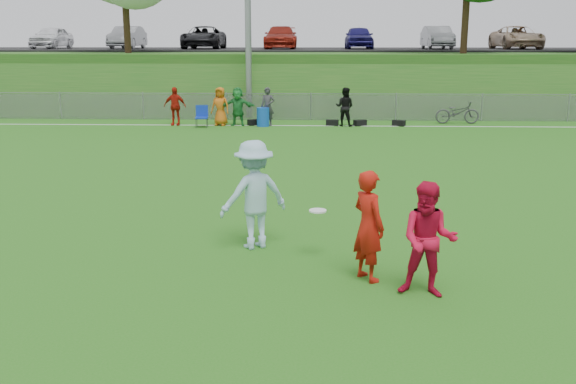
{
  "coord_description": "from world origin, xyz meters",
  "views": [
    {
      "loc": [
        0.1,
        -10.39,
        3.83
      ],
      "look_at": [
        -0.33,
        0.5,
        1.19
      ],
      "focal_mm": 40.0,
      "sensor_mm": 36.0,
      "label": 1
    }
  ],
  "objects_px": {
    "frisbee": "(318,211)",
    "recycling_bin": "(263,117)",
    "bicycle": "(457,112)",
    "player_red_center": "(429,240)",
    "player_red_left": "(368,226)",
    "player_blue": "(254,195)"
  },
  "relations": [
    {
      "from": "player_red_left",
      "to": "bicycle",
      "type": "relative_size",
      "value": 0.92
    },
    {
      "from": "player_red_center",
      "to": "player_red_left",
      "type": "bearing_deg",
      "value": 156.25
    },
    {
      "from": "player_red_left",
      "to": "frisbee",
      "type": "bearing_deg",
      "value": 3.71
    },
    {
      "from": "frisbee",
      "to": "recycling_bin",
      "type": "bearing_deg",
      "value": 97.56
    },
    {
      "from": "recycling_bin",
      "to": "bicycle",
      "type": "distance_m",
      "value": 8.84
    },
    {
      "from": "bicycle",
      "to": "player_red_left",
      "type": "bearing_deg",
      "value": 163.59
    },
    {
      "from": "player_red_left",
      "to": "bicycle",
      "type": "height_order",
      "value": "player_red_left"
    },
    {
      "from": "player_red_left",
      "to": "player_blue",
      "type": "relative_size",
      "value": 0.9
    },
    {
      "from": "frisbee",
      "to": "bicycle",
      "type": "height_order",
      "value": "bicycle"
    },
    {
      "from": "player_blue",
      "to": "bicycle",
      "type": "bearing_deg",
      "value": -142.08
    },
    {
      "from": "player_red_left",
      "to": "recycling_bin",
      "type": "relative_size",
      "value": 2.2
    },
    {
      "from": "recycling_bin",
      "to": "player_red_center",
      "type": "bearing_deg",
      "value": -78.27
    },
    {
      "from": "player_red_center",
      "to": "player_blue",
      "type": "height_order",
      "value": "player_blue"
    },
    {
      "from": "player_red_left",
      "to": "player_blue",
      "type": "distance_m",
      "value": 2.52
    },
    {
      "from": "player_red_center",
      "to": "recycling_bin",
      "type": "bearing_deg",
      "value": 115.45
    },
    {
      "from": "frisbee",
      "to": "recycling_bin",
      "type": "xyz_separation_m",
      "value": [
        -2.3,
        17.3,
        -0.45
      ]
    },
    {
      "from": "player_blue",
      "to": "frisbee",
      "type": "bearing_deg",
      "value": 126.54
    },
    {
      "from": "player_red_left",
      "to": "player_red_center",
      "type": "bearing_deg",
      "value": -161.61
    },
    {
      "from": "player_red_center",
      "to": "recycling_bin",
      "type": "height_order",
      "value": "player_red_center"
    },
    {
      "from": "player_blue",
      "to": "bicycle",
      "type": "relative_size",
      "value": 1.03
    },
    {
      "from": "player_red_left",
      "to": "recycling_bin",
      "type": "height_order",
      "value": "player_red_left"
    },
    {
      "from": "player_red_center",
      "to": "frisbee",
      "type": "xyz_separation_m",
      "value": [
        -1.64,
        1.68,
        -0.02
      ]
    }
  ]
}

